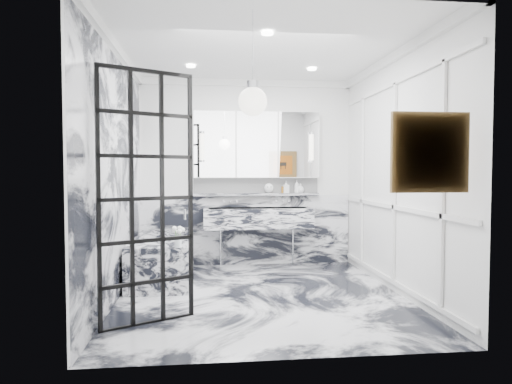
{
  "coord_description": "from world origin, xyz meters",
  "views": [
    {
      "loc": [
        -0.6,
        -5.12,
        1.42
      ],
      "look_at": [
        0.01,
        0.5,
        1.16
      ],
      "focal_mm": 32.0,
      "sensor_mm": 36.0,
      "label": 1
    }
  ],
  "objects": [
    {
      "name": "wall_front",
      "position": [
        0.0,
        -1.8,
        1.4
      ],
      "size": [
        3.6,
        0.0,
        3.6
      ],
      "primitive_type": "plane",
      "rotation": [
        -1.57,
        0.0,
        0.0
      ],
      "color": "white",
      "rests_on": "floor"
    },
    {
      "name": "wall_right",
      "position": [
        1.6,
        0.0,
        1.4
      ],
      "size": [
        0.0,
        3.6,
        3.6
      ],
      "primitive_type": "plane",
      "rotation": [
        1.57,
        0.0,
        -1.57
      ],
      "color": "white",
      "rests_on": "floor"
    },
    {
      "name": "marble_clad_left",
      "position": [
        -1.59,
        0.0,
        1.34
      ],
      "size": [
        0.02,
        3.56,
        2.68
      ],
      "primitive_type": "cube",
      "color": "silver",
      "rests_on": "floor"
    },
    {
      "name": "wall_back",
      "position": [
        0.0,
        1.8,
        1.4
      ],
      "size": [
        3.6,
        0.0,
        3.6
      ],
      "primitive_type": "plane",
      "rotation": [
        1.57,
        0.0,
        0.0
      ],
      "color": "white",
      "rests_on": "floor"
    },
    {
      "name": "flower_vase",
      "position": [
        -0.93,
        0.12,
        0.61
      ],
      "size": [
        0.08,
        0.08,
        0.12
      ],
      "primitive_type": "cylinder",
      "color": "silver",
      "rests_on": "bathtub"
    },
    {
      "name": "crittall_door",
      "position": [
        -1.15,
        -0.85,
        1.17
      ],
      "size": [
        0.8,
        0.45,
        2.33
      ],
      "primitive_type": null,
      "rotation": [
        0.0,
        0.0,
        0.48
      ],
      "color": "black",
      "rests_on": "floor"
    },
    {
      "name": "marble_clad_back",
      "position": [
        0.0,
        1.78,
        0.53
      ],
      "size": [
        3.18,
        0.05,
        1.05
      ],
      "primitive_type": "cube",
      "color": "silver",
      "rests_on": "floor"
    },
    {
      "name": "sconce_right",
      "position": [
        0.97,
        1.63,
        1.78
      ],
      "size": [
        0.07,
        0.07,
        0.4
      ],
      "primitive_type": "cylinder",
      "color": "white",
      "rests_on": "mirror_cabinet"
    },
    {
      "name": "ledge",
      "position": [
        0.15,
        1.72,
        1.07
      ],
      "size": [
        1.9,
        0.14,
        0.04
      ],
      "primitive_type": "cube",
      "color": "silver",
      "rests_on": "wall_back"
    },
    {
      "name": "soap_bottle_a",
      "position": [
        0.76,
        1.71,
        1.19
      ],
      "size": [
        0.1,
        0.1,
        0.2
      ],
      "primitive_type": "imported",
      "rotation": [
        0.0,
        0.0,
        -0.41
      ],
      "color": "#8C5919",
      "rests_on": "ledge"
    },
    {
      "name": "soap_bottle_c",
      "position": [
        0.82,
        1.71,
        1.16
      ],
      "size": [
        0.14,
        0.14,
        0.15
      ],
      "primitive_type": "imported",
      "rotation": [
        0.0,
        0.0,
        -0.33
      ],
      "color": "silver",
      "rests_on": "ledge"
    },
    {
      "name": "trough_sink",
      "position": [
        0.15,
        1.55,
        0.73
      ],
      "size": [
        1.6,
        0.45,
        0.3
      ],
      "primitive_type": "cube",
      "color": "silver",
      "rests_on": "wall_back"
    },
    {
      "name": "mirror_cabinet",
      "position": [
        0.15,
        1.73,
        1.82
      ],
      "size": [
        1.9,
        0.16,
        1.0
      ],
      "primitive_type": "cube",
      "color": "white",
      "rests_on": "wall_back"
    },
    {
      "name": "subway_tile",
      "position": [
        0.15,
        1.78,
        1.21
      ],
      "size": [
        1.9,
        0.03,
        0.23
      ],
      "primitive_type": "cube",
      "color": "white",
      "rests_on": "wall_back"
    },
    {
      "name": "face_pot",
      "position": [
        0.33,
        1.71,
        1.17
      ],
      "size": [
        0.15,
        0.15,
        0.15
      ],
      "primitive_type": "sphere",
      "color": "white",
      "rests_on": "ledge"
    },
    {
      "name": "soap_bottle_b",
      "position": [
        0.6,
        1.71,
        1.18
      ],
      "size": [
        0.09,
        0.09,
        0.19
      ],
      "primitive_type": "imported",
      "rotation": [
        0.0,
        0.0,
        0.1
      ],
      "color": "#4C4C51",
      "rests_on": "ledge"
    },
    {
      "name": "wall_left",
      "position": [
        -1.6,
        0.0,
        1.4
      ],
      "size": [
        0.0,
        3.6,
        3.6
      ],
      "primitive_type": "plane",
      "rotation": [
        1.57,
        0.0,
        1.57
      ],
      "color": "white",
      "rests_on": "floor"
    },
    {
      "name": "bathtub",
      "position": [
        -1.18,
        0.9,
        0.28
      ],
      "size": [
        0.75,
        1.65,
        0.55
      ],
      "primitive_type": "cube",
      "color": "silver",
      "rests_on": "floor"
    },
    {
      "name": "floor",
      "position": [
        0.0,
        0.0,
        0.0
      ],
      "size": [
        3.6,
        3.6,
        0.0
      ],
      "primitive_type": "plane",
      "color": "silver",
      "rests_on": "ground"
    },
    {
      "name": "pendant_light",
      "position": [
        -0.22,
        -1.33,
        2.0
      ],
      "size": [
        0.24,
        0.24,
        0.24
      ],
      "primitive_type": "sphere",
      "color": "white",
      "rests_on": "ceiling"
    },
    {
      "name": "ceiling",
      "position": [
        0.0,
        0.0,
        2.8
      ],
      "size": [
        3.6,
        3.6,
        0.0
      ],
      "primitive_type": "plane",
      "rotation": [
        3.14,
        0.0,
        0.0
      ],
      "color": "white",
      "rests_on": "wall_back"
    },
    {
      "name": "amber_bottle",
      "position": [
        0.54,
        1.71,
        1.14
      ],
      "size": [
        0.04,
        0.04,
        0.1
      ],
      "primitive_type": "cylinder",
      "color": "#8C5919",
      "rests_on": "ledge"
    },
    {
      "name": "sconce_left",
      "position": [
        -0.67,
        1.63,
        1.78
      ],
      "size": [
        0.07,
        0.07,
        0.4
      ],
      "primitive_type": "cylinder",
      "color": "white",
      "rests_on": "mirror_cabinet"
    },
    {
      "name": "artwork",
      "position": [
        1.11,
        -1.76,
        1.56
      ],
      "size": [
        0.52,
        0.05,
        0.52
      ],
      "primitive_type": "cube",
      "color": "#B35512",
      "rests_on": "wall_front"
    },
    {
      "name": "panel_molding",
      "position": [
        1.58,
        0.0,
        1.3
      ],
      "size": [
        0.03,
        3.4,
        2.3
      ],
      "primitive_type": "cube",
      "color": "white",
      "rests_on": "floor"
    }
  ]
}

